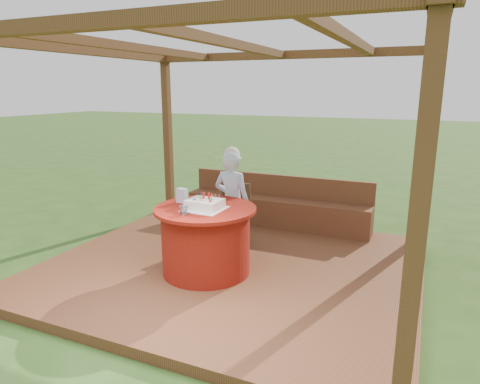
# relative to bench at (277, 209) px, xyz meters

# --- Properties ---
(ground) EXTENTS (60.00, 60.00, 0.00)m
(ground) POSITION_rel_bench_xyz_m (0.00, -1.72, -0.38)
(ground) COLOR #2C511B
(ground) RESTS_ON ground
(deck) EXTENTS (4.50, 4.00, 0.12)m
(deck) POSITION_rel_bench_xyz_m (0.00, -1.72, -0.32)
(deck) COLOR brown
(deck) RESTS_ON ground
(pergola) EXTENTS (4.50, 4.00, 2.72)m
(pergola) POSITION_rel_bench_xyz_m (0.00, -1.72, 2.02)
(pergola) COLOR brown
(pergola) RESTS_ON deck
(bench) EXTENTS (3.00, 0.42, 0.80)m
(bench) POSITION_rel_bench_xyz_m (0.00, 0.00, 0.00)
(bench) COLOR brown
(bench) RESTS_ON deck
(table) EXTENTS (1.20, 1.20, 0.81)m
(table) POSITION_rel_bench_xyz_m (-0.18, -2.07, 0.15)
(table) COLOR #9B1F11
(table) RESTS_ON deck
(chair) EXTENTS (0.47, 0.47, 0.86)m
(chair) POSITION_rel_bench_xyz_m (-0.29, -1.03, 0.21)
(chair) COLOR #3D2713
(chair) RESTS_ON deck
(elderly_woman) EXTENTS (0.53, 0.37, 1.44)m
(elderly_woman) POSITION_rel_bench_xyz_m (-0.16, -1.37, 0.46)
(elderly_woman) COLOR #A9CEFB
(elderly_woman) RESTS_ON deck
(birthday_cake) EXTENTS (0.45, 0.45, 0.19)m
(birthday_cake) POSITION_rel_bench_xyz_m (-0.15, -2.14, 0.60)
(birthday_cake) COLOR white
(birthday_cake) RESTS_ON table
(gift_bag) EXTENTS (0.12, 0.08, 0.18)m
(gift_bag) POSITION_rel_bench_xyz_m (-0.54, -1.99, 0.63)
(gift_bag) COLOR #E192CC
(gift_bag) RESTS_ON table
(drinking_glass) EXTENTS (0.14, 0.14, 0.10)m
(drinking_glass) POSITION_rel_bench_xyz_m (-0.26, -2.42, 0.59)
(drinking_glass) COLOR white
(drinking_glass) RESTS_ON table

